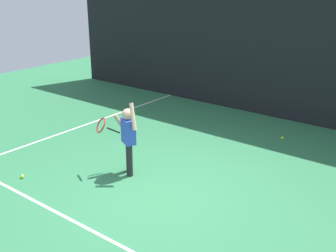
% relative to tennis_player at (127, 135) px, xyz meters
% --- Properties ---
extents(ground_plane, '(20.00, 20.00, 0.00)m').
position_rel_tennis_player_xyz_m(ground_plane, '(0.94, -0.15, -0.73)').
color(ground_plane, '#2D7247').
extents(court_line_baseline, '(9.00, 0.05, 0.00)m').
position_rel_tennis_player_xyz_m(court_line_baseline, '(0.94, -1.63, -0.72)').
color(court_line_baseline, white).
rests_on(court_line_baseline, ground).
extents(court_line_sideline, '(0.05, 9.00, 0.00)m').
position_rel_tennis_player_xyz_m(court_line_sideline, '(-2.55, 0.85, -0.72)').
color(court_line_sideline, white).
rests_on(court_line_sideline, ground).
extents(back_fence_windscreen, '(13.75, 0.08, 4.00)m').
position_rel_tennis_player_xyz_m(back_fence_windscreen, '(0.94, 4.55, 1.27)').
color(back_fence_windscreen, black).
rests_on(back_fence_windscreen, ground).
extents(fence_post_0, '(0.09, 0.09, 4.15)m').
position_rel_tennis_player_xyz_m(fence_post_0, '(-5.78, 4.61, 1.35)').
color(fence_post_0, slate).
rests_on(fence_post_0, ground).
extents(fence_post_1, '(0.09, 0.09, 4.15)m').
position_rel_tennis_player_xyz_m(fence_post_1, '(-2.42, 4.61, 1.35)').
color(fence_post_1, slate).
rests_on(fence_post_1, ground).
extents(fence_post_2, '(0.09, 0.09, 4.15)m').
position_rel_tennis_player_xyz_m(fence_post_2, '(0.94, 4.61, 1.35)').
color(fence_post_2, slate).
rests_on(fence_post_2, ground).
extents(tennis_player, '(0.87, 0.55, 1.35)m').
position_rel_tennis_player_xyz_m(tennis_player, '(0.00, 0.00, 0.00)').
color(tennis_player, '#232326').
rests_on(tennis_player, ground).
extents(tennis_ball_1, '(0.07, 0.07, 0.07)m').
position_rel_tennis_player_xyz_m(tennis_ball_1, '(-1.32, -1.29, -0.69)').
color(tennis_ball_1, '#CCE033').
rests_on(tennis_ball_1, ground).
extents(tennis_ball_3, '(0.07, 0.07, 0.07)m').
position_rel_tennis_player_xyz_m(tennis_ball_3, '(1.49, 3.22, -0.69)').
color(tennis_ball_3, '#CCE033').
rests_on(tennis_ball_3, ground).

